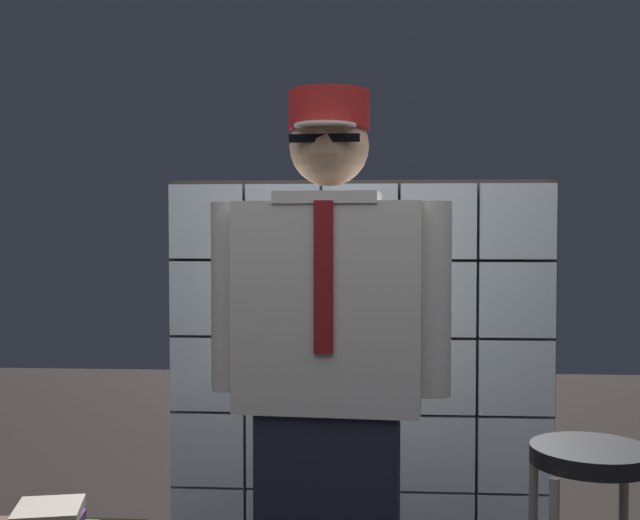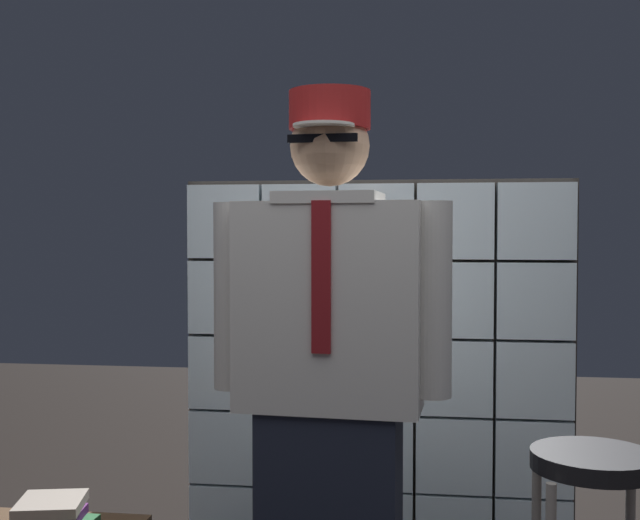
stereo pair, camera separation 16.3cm
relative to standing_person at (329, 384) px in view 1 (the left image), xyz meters
The scene contains 2 objects.
glass_block_wall 1.00m from the standing_person, 85.30° to the left, with size 1.66×0.10×1.66m.
standing_person is the anchor object (origin of this frame).
Camera 1 is at (0.04, -1.91, 1.43)m, focal length 44.26 mm.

